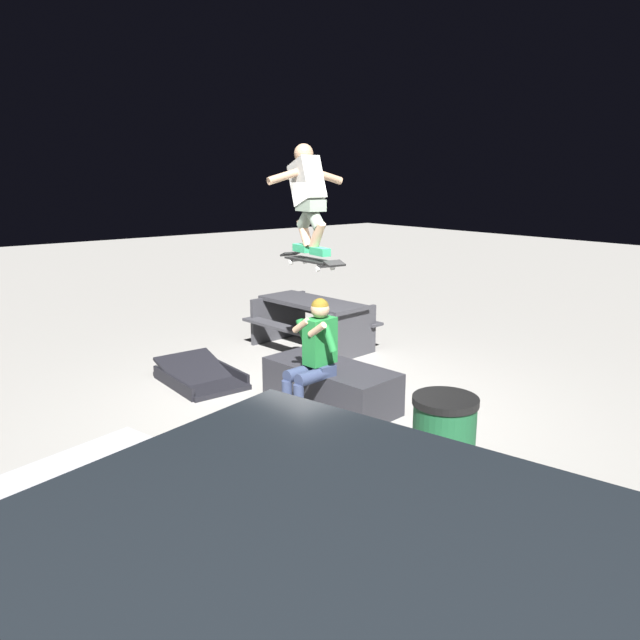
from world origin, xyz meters
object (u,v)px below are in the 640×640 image
(ledge_box_main, at_px, (331,385))
(trash_bin, at_px, (443,445))
(skateboard, at_px, (311,260))
(picnic_table_back, at_px, (312,317))
(skater_airborne, at_px, (308,194))
(person_sitting_on_ledge, at_px, (313,354))
(kicker_ramp, at_px, (201,378))

(ledge_box_main, relative_size, trash_bin, 1.91)
(skateboard, xyz_separation_m, picnic_table_back, (1.97, -1.59, -1.20))
(picnic_table_back, bearing_deg, skater_airborne, 140.40)
(skater_airborne, relative_size, trash_bin, 1.35)
(person_sitting_on_ledge, height_order, skater_airborne, skater_airborne)
(ledge_box_main, relative_size, skater_airborne, 1.41)
(ledge_box_main, distance_m, skateboard, 1.48)
(ledge_box_main, height_order, skateboard, skateboard)
(skater_airborne, height_order, trash_bin, skater_airborne)
(ledge_box_main, distance_m, person_sitting_on_ledge, 0.65)
(skater_airborne, bearing_deg, skateboard, 172.25)
(ledge_box_main, bearing_deg, person_sitting_on_ledge, 113.21)
(ledge_box_main, xyz_separation_m, skater_airborne, (0.05, 0.27, 2.14))
(person_sitting_on_ledge, relative_size, kicker_ramp, 1.04)
(ledge_box_main, height_order, picnic_table_back, picnic_table_back)
(kicker_ramp, height_order, trash_bin, trash_bin)
(skateboard, height_order, picnic_table_back, skateboard)
(kicker_ramp, relative_size, trash_bin, 1.52)
(ledge_box_main, bearing_deg, picnic_table_back, -33.63)
(skater_airborne, relative_size, picnic_table_back, 0.62)
(picnic_table_back, distance_m, trash_bin, 4.43)
(person_sitting_on_ledge, relative_size, skater_airborne, 1.17)
(skateboard, bearing_deg, trash_bin, 172.66)
(trash_bin, bearing_deg, skateboard, -7.34)
(kicker_ramp, height_order, picnic_table_back, picnic_table_back)
(skateboard, distance_m, skater_airborne, 0.69)
(skateboard, xyz_separation_m, kicker_ramp, (1.65, 0.49, -1.64))
(skater_airborne, distance_m, picnic_table_back, 3.11)
(person_sitting_on_ledge, bearing_deg, kicker_ramp, 11.70)
(ledge_box_main, bearing_deg, kicker_ramp, 25.05)
(ledge_box_main, relative_size, skateboard, 1.53)
(skater_airborne, bearing_deg, ledge_box_main, -100.96)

